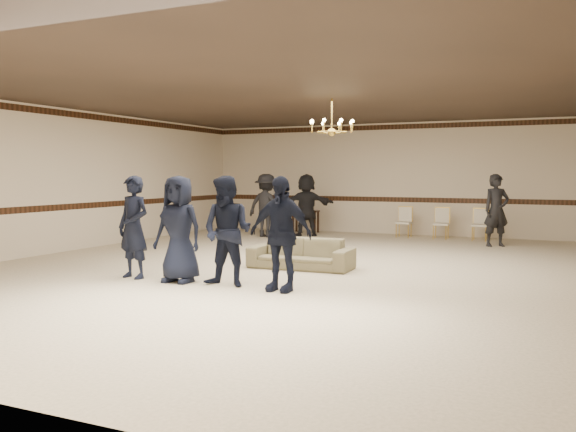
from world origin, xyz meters
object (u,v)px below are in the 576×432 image
boy_a (134,227)px  banquet_chair_left (404,222)px  boy_b (179,229)px  adult_mid (306,205)px  banquet_chair_mid (441,224)px  console_table (306,221)px  adult_left (266,205)px  boy_d (280,234)px  settee (301,253)px  boy_c (227,231)px  banquet_chair_right (480,225)px  adult_right (496,210)px  chandelier (332,115)px

boy_a → banquet_chair_left: boy_a is taller
boy_b → adult_mid: size_ratio=0.99×
banquet_chair_left → boy_a: bearing=-105.8°
banquet_chair_mid → console_table: banquet_chair_mid is taller
boy_b → console_table: size_ratio=2.18×
adult_left → adult_mid: same height
boy_d → adult_left: size_ratio=0.99×
boy_a → console_table: (-0.45, 8.47, -0.53)m
banquet_chair_mid → settee: bearing=-108.1°
boy_a → adult_left: adult_left is taller
boy_c → banquet_chair_right: size_ratio=2.07×
adult_left → adult_right: bearing=-171.3°
boy_b → console_table: boy_b is taller
banquet_chair_mid → banquet_chair_right: size_ratio=1.00×
boy_b → boy_d: same height
settee → adult_mid: (-2.18, 5.46, 0.59)m
boy_d → settee: 2.24m
adult_mid → banquet_chair_mid: 3.69m
settee → banquet_chair_mid: 6.34m
boy_c → chandelier: bearing=79.9°
boy_d → chandelier: bearing=99.3°
adult_left → boy_d: bearing=123.8°
boy_b → boy_d: 1.80m
banquet_chair_right → settee: bearing=-110.5°
boy_d → adult_mid: 8.03m
boy_b → banquet_chair_mid: size_ratio=2.07×
boy_c → settee: (0.34, 2.09, -0.58)m
boy_a → banquet_chair_right: bearing=70.3°
boy_d → boy_b: bearing=-177.0°
boy_c → adult_right: adult_right is taller
boy_b → boy_c: same height
boy_b → adult_right: (4.16, 7.15, 0.01)m
chandelier → adult_mid: size_ratio=0.54×
boy_a → adult_mid: (-0.04, 7.55, 0.01)m
boy_d → settee: size_ratio=0.90×
adult_mid → banquet_chair_right: size_ratio=2.10×
boy_a → boy_d: bearing=9.1°
boy_a → console_table: boy_a is taller
boy_d → banquet_chair_mid: (0.85, 8.27, -0.44)m
adult_mid → banquet_chair_mid: bearing=160.1°
boy_a → boy_d: 2.70m
boy_d → adult_mid: (-2.74, 7.55, 0.01)m
boy_d → settee: (-0.56, 2.09, -0.58)m
boy_b → banquet_chair_left: 8.44m
boy_b → settee: (1.24, 2.09, -0.58)m
boy_a → banquet_chair_left: 8.66m
adult_left → adult_mid: bearing=-136.3°
boy_b → console_table: bearing=98.4°
settee → adult_mid: size_ratio=1.10×
adult_left → banquet_chair_left: adult_left is taller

